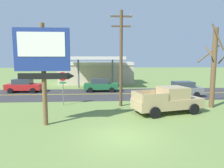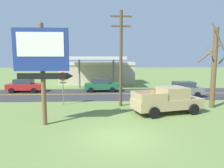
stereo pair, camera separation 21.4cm
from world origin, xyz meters
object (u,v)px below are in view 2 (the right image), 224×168
bare_tree (214,66)px  pickup_tan_parked_on_lawn (168,100)px  car_grey_far_lane (182,89)px  stop_sign (63,82)px  motel_sign (43,58)px  utility_pole (121,56)px  gas_station (97,72)px  car_green_mid_lane (101,85)px  car_red_near_lane (25,85)px

bare_tree → pickup_tan_parked_on_lawn: size_ratio=1.24×
car_grey_far_lane → stop_sign: bearing=-164.2°
motel_sign → utility_pole: bearing=43.7°
gas_station → car_grey_far_lane: (9.48, -12.83, -1.11)m
motel_sign → car_green_mid_lane: 13.74m
bare_tree → car_grey_far_lane: bare_tree is taller
utility_pole → bare_tree: 7.73m
utility_pole → gas_station: (-2.38, 16.86, -2.36)m
utility_pole → car_green_mid_lane: bearing=101.9°
pickup_tan_parked_on_lawn → car_red_near_lane: 17.86m
car_red_near_lane → car_green_mid_lane: same height
bare_tree → car_red_near_lane: bare_tree is taller
car_red_near_lane → car_grey_far_lane: 18.69m
car_grey_far_lane → bare_tree: bearing=-84.0°
utility_pole → bare_tree: (7.62, -0.91, -0.86)m
pickup_tan_parked_on_lawn → car_red_near_lane: size_ratio=1.31×
motel_sign → gas_station: motel_sign is taller
car_green_mid_lane → stop_sign: bearing=-114.2°
motel_sign → bare_tree: 13.34m
motel_sign → utility_pole: utility_pole is taller
pickup_tan_parked_on_lawn → car_grey_far_lane: 7.49m
motel_sign → utility_pole: size_ratio=0.76×
motel_sign → car_grey_far_lane: 15.45m
utility_pole → car_grey_far_lane: size_ratio=1.92×
car_red_near_lane → car_grey_far_lane: bearing=-12.4°
pickup_tan_parked_on_lawn → car_green_mid_lane: (-5.01, 10.47, -0.13)m
stop_sign → utility_pole: size_ratio=0.37×
bare_tree → car_red_near_lane: 20.96m
car_red_near_lane → pickup_tan_parked_on_lawn: bearing=-35.9°
stop_sign → bare_tree: bearing=-6.9°
car_grey_far_lane → pickup_tan_parked_on_lawn: bearing=-120.3°
gas_station → utility_pole: bearing=-82.0°
stop_sign → bare_tree: 12.82m
gas_station → pickup_tan_parked_on_lawn: bearing=-73.5°
pickup_tan_parked_on_lawn → stop_sign: bearing=160.0°
utility_pole → pickup_tan_parked_on_lawn: (3.32, -2.43, -3.34)m
stop_sign → car_red_near_lane: stop_sign is taller
bare_tree → car_red_near_lane: size_ratio=1.63×
bare_tree → pickup_tan_parked_on_lawn: bare_tree is taller
utility_pole → bare_tree: bearing=-6.8°
stop_sign → pickup_tan_parked_on_lawn: stop_sign is taller
bare_tree → gas_station: 20.46m
car_red_near_lane → car_grey_far_lane: size_ratio=1.00×
motel_sign → stop_sign: size_ratio=2.08×
stop_sign → gas_station: 16.47m
motel_sign → car_green_mid_lane: (3.41, 12.91, -3.26)m
bare_tree → car_green_mid_lane: size_ratio=1.63×
car_grey_far_lane → gas_station: bearing=126.5°
bare_tree → pickup_tan_parked_on_lawn: bearing=-160.6°
utility_pole → bare_tree: utility_pole is taller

